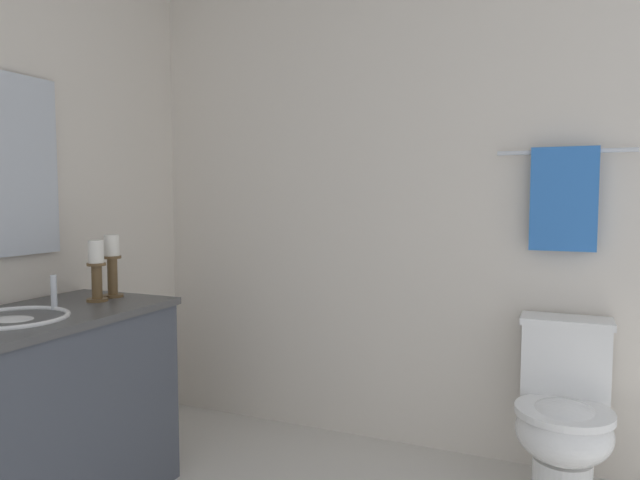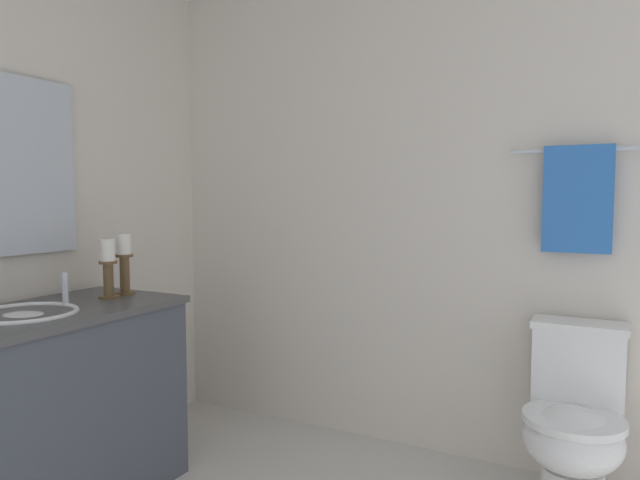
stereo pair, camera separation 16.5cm
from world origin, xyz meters
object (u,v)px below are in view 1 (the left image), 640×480
at_px(candle_holder_tall, 112,264).
at_px(toilet, 564,415).
at_px(vanity_cabinet, 17,428).
at_px(sink_basin, 13,329).
at_px(towel_bar, 565,152).
at_px(candle_holder_short, 97,269).
at_px(towel_near_vanity, 564,199).

bearing_deg(candle_holder_tall, toilet, 17.20).
bearing_deg(vanity_cabinet, sink_basin, 90.00).
height_order(candle_holder_tall, toilet, candle_holder_tall).
xyz_separation_m(candle_holder_tall, toilet, (1.89, 0.58, -0.61)).
height_order(sink_basin, towel_bar, towel_bar).
bearing_deg(sink_basin, towel_bar, 35.25).
distance_m(sink_basin, towel_bar, 2.38).
bearing_deg(toilet, towel_bar, 97.29).
distance_m(sink_basin, candle_holder_short, 0.44).
height_order(sink_basin, towel_near_vanity, towel_near_vanity).
distance_m(candle_holder_tall, towel_near_vanity, 2.04).
bearing_deg(vanity_cabinet, towel_bar, 35.27).
xyz_separation_m(vanity_cabinet, towel_near_vanity, (1.86, 1.30, 0.85)).
bearing_deg(candle_holder_short, toilet, 20.27).
relative_size(vanity_cabinet, towel_bar, 2.18).
xyz_separation_m(sink_basin, towel_near_vanity, (1.86, 1.30, 0.48)).
relative_size(vanity_cabinet, toilet, 1.68).
height_order(candle_holder_tall, candle_holder_short, candle_holder_tall).
bearing_deg(toilet, vanity_cabinet, -149.94).
relative_size(sink_basin, candle_holder_short, 1.52).
distance_m(candle_holder_tall, candle_holder_short, 0.11).
height_order(vanity_cabinet, towel_bar, towel_bar).
bearing_deg(candle_holder_tall, vanity_cabinet, -90.33).
distance_m(towel_bar, towel_near_vanity, 0.21).
bearing_deg(towel_bar, sink_basin, -144.75).
relative_size(sink_basin, towel_near_vanity, 0.87).
bearing_deg(candle_holder_short, towel_bar, 26.36).
bearing_deg(toilet, sink_basin, -149.96).
bearing_deg(towel_near_vanity, candle_holder_short, -154.09).
xyz_separation_m(candle_holder_tall, towel_near_vanity, (1.86, 0.79, 0.29)).
xyz_separation_m(vanity_cabinet, sink_basin, (0.00, 0.00, 0.38)).
relative_size(toilet, towel_bar, 1.30).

